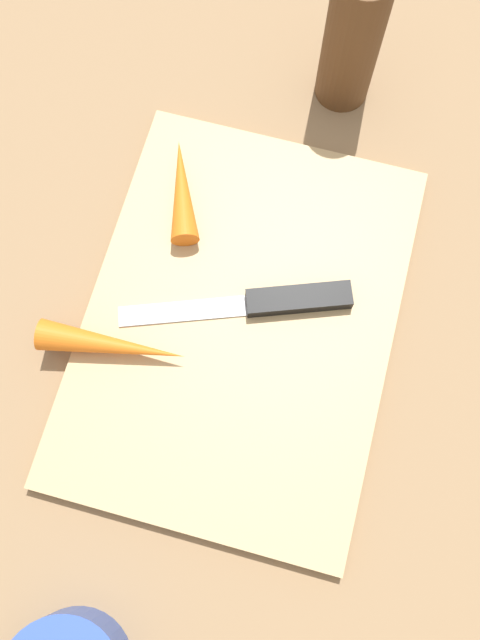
% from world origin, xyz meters
% --- Properties ---
extents(ground_plane, '(1.40, 1.40, 0.00)m').
position_xyz_m(ground_plane, '(0.00, 0.00, 0.00)').
color(ground_plane, '#8C6D4C').
extents(cutting_board, '(0.36, 0.26, 0.01)m').
position_xyz_m(cutting_board, '(0.00, 0.00, 0.01)').
color(cutting_board, tan).
rests_on(cutting_board, ground_plane).
extents(knife, '(0.09, 0.19, 0.01)m').
position_xyz_m(knife, '(0.02, -0.03, 0.02)').
color(knife, '#B7B7BC').
rests_on(knife, cutting_board).
extents(carrot_short, '(0.10, 0.06, 0.03)m').
position_xyz_m(carrot_short, '(0.10, 0.08, 0.02)').
color(carrot_short, orange).
rests_on(carrot_short, cutting_board).
extents(carrot_long, '(0.04, 0.12, 0.03)m').
position_xyz_m(carrot_long, '(-0.05, 0.10, 0.03)').
color(carrot_long, orange).
rests_on(carrot_long, cutting_board).
extents(pepper_grinder, '(0.05, 0.05, 0.15)m').
position_xyz_m(pepper_grinder, '(0.26, -0.03, 0.07)').
color(pepper_grinder, brown).
rests_on(pepper_grinder, ground_plane).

